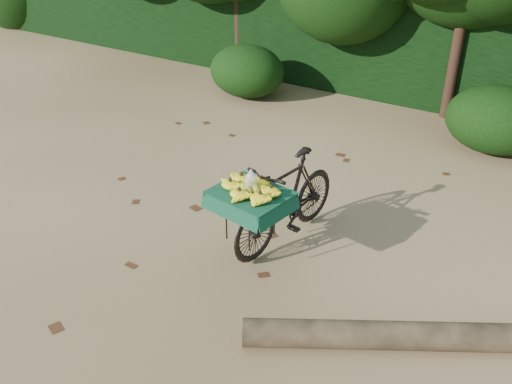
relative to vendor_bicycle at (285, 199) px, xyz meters
The scene contains 6 objects.
ground 0.73m from the vendor_bicycle, 98.69° to the right, with size 80.00×80.00×0.00m, color tan.
vendor_bicycle is the anchor object (origin of this frame).
fallen_log 2.16m from the vendor_bicycle, 18.55° to the right, with size 0.25×0.25×3.51m, color brown.
hedge_backdrop 5.82m from the vendor_bicycle, 90.74° to the left, with size 26.00×1.80×1.80m, color black.
bush_clumps 3.84m from the vendor_bicycle, 83.63° to the left, with size 8.80×1.70×0.90m, color black, non-canonical shape.
leaf_litter 0.56m from the vendor_bicycle, 114.74° to the left, with size 7.00×7.30×0.01m, color #442512, non-canonical shape.
Camera 1 is at (2.62, -3.99, 3.53)m, focal length 38.00 mm.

